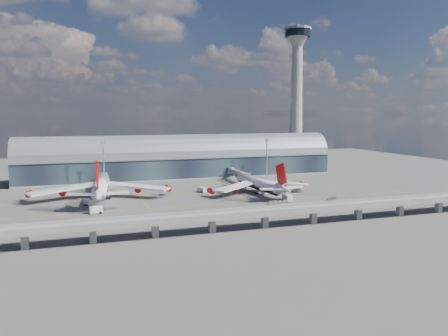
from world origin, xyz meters
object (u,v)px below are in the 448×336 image
object	(u,v)px
floodlight_mast_left	(104,163)
service_truck_1	(96,210)
cargo_train_0	(278,202)
service_truck_3	(287,198)
service_truck_4	(223,190)
cargo_train_1	(301,210)
service_truck_2	(270,191)
cargo_train_2	(331,199)
airliner_right	(260,184)
service_truck_5	(202,190)
floodlight_mast_right	(267,158)
control_tower	(296,99)
service_truck_0	(88,202)
airliner_left	(101,186)

from	to	relation	value
floodlight_mast_left	service_truck_1	world-z (taller)	floodlight_mast_left
cargo_train_0	service_truck_3	bearing A→B (deg)	-57.31
service_truck_4	cargo_train_1	xyz separation A→B (m)	(16.17, -54.00, -0.50)
floodlight_mast_left	service_truck_3	xyz separation A→B (m)	(79.70, -69.21, -11.93)
service_truck_3	service_truck_2	bearing A→B (deg)	93.73
cargo_train_0	cargo_train_2	distance (m)	27.50
floodlight_mast_left	service_truck_2	world-z (taller)	floodlight_mast_left
airliner_right	cargo_train_2	world-z (taller)	airliner_right
floodlight_mast_left	cargo_train_1	size ratio (longest dim) A/B	2.67
cargo_train_0	cargo_train_1	distance (m)	18.90
floodlight_mast_left	service_truck_4	world-z (taller)	floodlight_mast_left
service_truck_5	service_truck_3	bearing A→B (deg)	-70.00
floodlight_mast_left	service_truck_1	distance (m)	68.48
floodlight_mast_right	cargo_train_0	world-z (taller)	floodlight_mast_right
service_truck_2	service_truck_5	bearing A→B (deg)	55.88
floodlight_mast_right	service_truck_5	size ratio (longest dim) A/B	4.32
airliner_right	service_truck_4	xyz separation A→B (m)	(-17.47, 7.49, -3.54)
service_truck_2	service_truck_5	size ratio (longest dim) A/B	1.46
service_truck_3	airliner_right	bearing A→B (deg)	102.61
floodlight_mast_right	service_truck_5	xyz separation A→B (m)	(-52.12, -32.89, -12.26)
service_truck_3	cargo_train_0	bearing A→B (deg)	-146.52
floodlight_mast_left	cargo_train_0	xyz separation A→B (m)	(72.64, -73.42, -12.86)
control_tower	cargo_train_1	size ratio (longest dim) A/B	10.71
cargo_train_0	service_truck_5	bearing A→B (deg)	33.35
control_tower	service_truck_0	xyz separation A→B (m)	(-145.11, -76.11, -50.27)
service_truck_1	cargo_train_1	distance (m)	85.47
airliner_right	service_truck_1	xyz separation A→B (m)	(-82.95, -21.26, -3.34)
airliner_left	service_truck_5	world-z (taller)	airliner_left
service_truck_0	cargo_train_2	world-z (taller)	service_truck_0
cargo_train_2	service_truck_5	bearing A→B (deg)	81.28
service_truck_3	service_truck_4	xyz separation A→B (m)	(-21.57, 30.97, -0.38)
airliner_left	cargo_train_0	distance (m)	85.63
floodlight_mast_right	cargo_train_2	xyz separation A→B (m)	(0.09, -75.09, -12.72)
floodlight_mast_right	cargo_train_1	world-z (taller)	floodlight_mast_right
airliner_left	service_truck_4	distance (m)	62.07
service_truck_0	service_truck_5	bearing A→B (deg)	-6.57
cargo_train_1	service_truck_0	bearing A→B (deg)	54.09
service_truck_2	service_truck_4	xyz separation A→B (m)	(-21.23, 11.96, -0.28)
floodlight_mast_left	service_truck_5	size ratio (longest dim) A/B	4.32
airliner_right	airliner_left	bearing A→B (deg)	167.87
service_truck_1	service_truck_4	distance (m)	71.51
control_tower	service_truck_5	distance (m)	117.57
airliner_right	cargo_train_0	size ratio (longest dim) A/B	6.58
control_tower	airliner_right	distance (m)	105.61
floodlight_mast_left	cargo_train_0	world-z (taller)	floodlight_mast_left
floodlight_mast_left	cargo_train_2	world-z (taller)	floodlight_mast_left
floodlight_mast_left	service_truck_4	bearing A→B (deg)	-33.34
floodlight_mast_left	airliner_left	size ratio (longest dim) A/B	0.35
service_truck_0	cargo_train_0	world-z (taller)	service_truck_0
service_truck_2	cargo_train_1	world-z (taller)	service_truck_2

